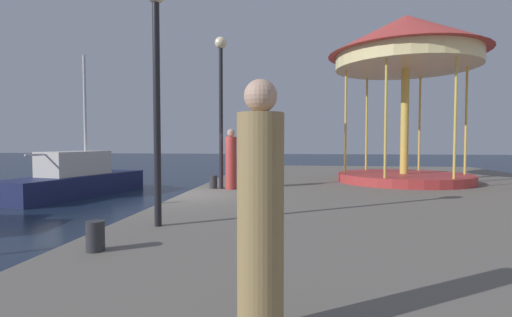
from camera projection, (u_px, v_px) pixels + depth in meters
name	position (u px, v px, depth m)	size (l,w,h in m)	color
ground_plane	(182.00, 223.00, 10.52)	(120.00, 120.00, 0.00)	#162338
quay_dock	(424.00, 214.00, 9.71)	(12.89, 26.08, 0.80)	slate
sailboat_navy	(76.00, 179.00, 15.74)	(3.29, 6.63, 5.92)	#19214C
carousel	(406.00, 57.00, 13.43)	(5.45, 5.45, 5.93)	#B23333
lamp_post_near_edge	(156.00, 59.00, 6.37)	(0.36, 0.36, 4.13)	black
lamp_post_mid_promenade	(221.00, 86.00, 11.54)	(0.36, 0.36, 4.64)	black
bollard_center	(213.00, 182.00, 11.75)	(0.24, 0.24, 0.40)	#2D2D33
bollard_north	(246.00, 166.00, 19.74)	(0.24, 0.24, 0.40)	#2D2D33
bollard_south	(95.00, 236.00, 5.00)	(0.24, 0.24, 0.40)	#2D2D33
person_far_corner	(260.00, 219.00, 2.73)	(0.34, 0.34, 1.89)	#937A4C
person_by_the_water	(231.00, 161.00, 11.55)	(0.34, 0.34, 1.84)	#B23833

